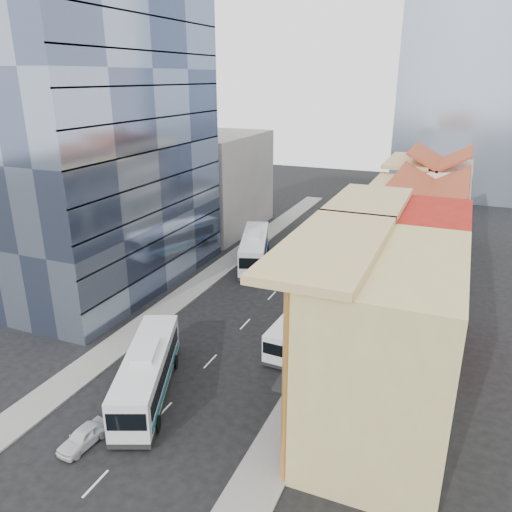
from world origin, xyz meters
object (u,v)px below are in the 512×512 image
at_px(office_tower, 108,147).
at_px(bus_right, 297,327).
at_px(shophouse_tan, 386,348).
at_px(bus_left_far, 254,248).
at_px(bus_left_near, 147,372).
at_px(sedan_left, 83,437).

height_order(office_tower, bus_right, office_tower).
relative_size(shophouse_tan, bus_left_far, 1.11).
height_order(office_tower, bus_left_far, office_tower).
height_order(shophouse_tan, bus_right, shophouse_tan).
xyz_separation_m(shophouse_tan, bus_right, (-8.50, 8.58, -4.45)).
bearing_deg(shophouse_tan, bus_left_far, 127.77).
distance_m(office_tower, bus_left_far, 20.61).
relative_size(office_tower, bus_right, 3.09).
xyz_separation_m(shophouse_tan, bus_left_near, (-16.00, -2.72, -4.08)).
bearing_deg(bus_right, sedan_left, -112.79).
height_order(bus_left_near, bus_left_far, bus_left_far).
bearing_deg(bus_left_near, sedan_left, -119.87).
distance_m(shophouse_tan, office_tower, 35.19).
relative_size(bus_left_far, sedan_left, 3.53).
bearing_deg(office_tower, shophouse_tan, -24.30).
relative_size(bus_right, sedan_left, 2.72).
relative_size(shophouse_tan, bus_right, 1.44).
xyz_separation_m(office_tower, sedan_left, (14.23, -22.71, -14.39)).
xyz_separation_m(bus_left_far, sedan_left, (2.63, -33.74, -1.41)).
height_order(shophouse_tan, bus_left_near, shophouse_tan).
bearing_deg(sedan_left, bus_left_near, 87.74).
relative_size(office_tower, bus_left_far, 2.38).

